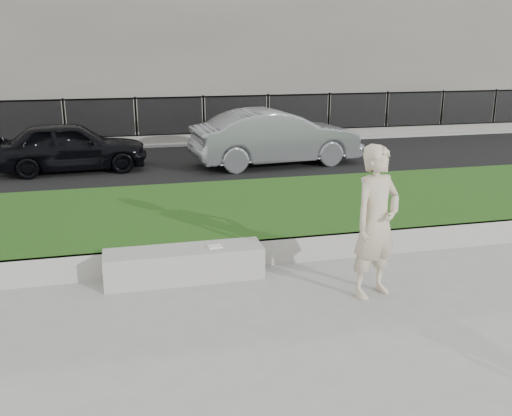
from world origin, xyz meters
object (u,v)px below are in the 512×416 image
object	(u,v)px
book	(215,246)
car_dark	(71,146)
stone_bench	(184,264)
man	(376,222)
car_silver	(276,137)

from	to	relation	value
book	car_dark	world-z (taller)	car_dark
book	stone_bench	bearing A→B (deg)	168.56
stone_bench	book	distance (m)	0.50
stone_bench	man	bearing A→B (deg)	-24.93
stone_bench	car_dark	distance (m)	7.98
man	car_dark	world-z (taller)	man
man	car_silver	bearing A→B (deg)	62.10
stone_bench	book	world-z (taller)	book
man	car_silver	world-z (taller)	man
stone_bench	car_silver	xyz separation A→B (m)	(3.39, 7.26, 0.57)
man	car_silver	xyz separation A→B (m)	(1.00, 8.37, -0.22)
book	car_silver	world-z (taller)	car_silver
car_dark	book	bearing A→B (deg)	-165.72
car_silver	car_dark	bearing A→B (deg)	79.60
man	car_dark	size ratio (longest dim) A/B	0.53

